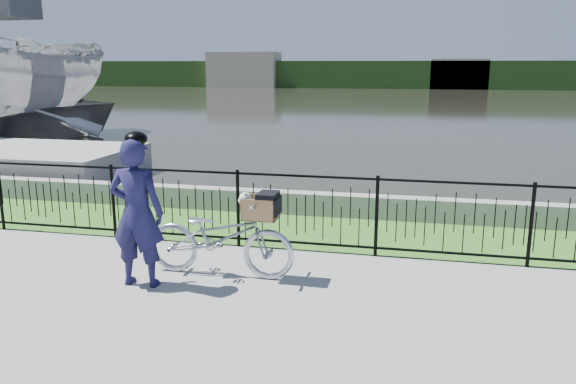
# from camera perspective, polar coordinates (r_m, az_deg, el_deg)

# --- Properties ---
(ground) EXTENTS (120.00, 120.00, 0.00)m
(ground) POSITION_cam_1_polar(r_m,az_deg,el_deg) (6.67, -0.87, -10.35)
(ground) COLOR gray
(ground) RESTS_ON ground
(grass_strip) EXTENTS (60.00, 2.00, 0.01)m
(grass_strip) POSITION_cam_1_polar(r_m,az_deg,el_deg) (9.07, 2.95, -3.98)
(grass_strip) COLOR #396F22
(grass_strip) RESTS_ON ground
(water) EXTENTS (120.00, 120.00, 0.00)m
(water) POSITION_cam_1_polar(r_m,az_deg,el_deg) (39.08, 10.54, 8.78)
(water) COLOR black
(water) RESTS_ON ground
(quay_wall) EXTENTS (60.00, 0.30, 0.40)m
(quay_wall) POSITION_cam_1_polar(r_m,az_deg,el_deg) (9.97, 3.93, -1.27)
(quay_wall) COLOR gray
(quay_wall) RESTS_ON ground
(fence) EXTENTS (14.00, 0.06, 1.15)m
(fence) POSITION_cam_1_polar(r_m,az_deg,el_deg) (7.96, 1.79, -2.09)
(fence) COLOR black
(fence) RESTS_ON ground
(far_treeline) EXTENTS (120.00, 6.00, 3.00)m
(far_treeline) POSITION_cam_1_polar(r_m,az_deg,el_deg) (65.99, 11.54, 11.62)
(far_treeline) COLOR #244219
(far_treeline) RESTS_ON ground
(far_building_left) EXTENTS (8.00, 4.00, 4.00)m
(far_building_left) POSITION_cam_1_polar(r_m,az_deg,el_deg) (66.85, -4.46, 12.28)
(far_building_left) COLOR #A69985
(far_building_left) RESTS_ON ground
(far_building_right) EXTENTS (6.00, 3.00, 3.20)m
(far_building_right) POSITION_cam_1_polar(r_m,az_deg,el_deg) (64.63, 16.94, 11.40)
(far_building_right) COLOR #A69985
(far_building_right) RESTS_ON ground
(bicycle_rig) EXTENTS (1.91, 0.67, 1.13)m
(bicycle_rig) POSITION_cam_1_polar(r_m,az_deg,el_deg) (7.13, -6.81, -4.49)
(bicycle_rig) COLOR #B5B9C2
(bicycle_rig) RESTS_ON ground
(cyclist) EXTENTS (0.68, 0.46, 1.87)m
(cyclist) POSITION_cam_1_polar(r_m,az_deg,el_deg) (6.90, -15.12, -1.89)
(cyclist) COLOR #17153C
(cyclist) RESTS_ON ground
(boat_near) EXTENTS (4.13, 10.16, 5.67)m
(boat_near) POSITION_cam_1_polar(r_m,az_deg,el_deg) (21.22, -26.82, 9.93)
(boat_near) COLOR #A9A9A9
(boat_near) RESTS_ON water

